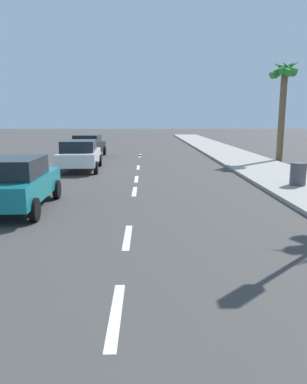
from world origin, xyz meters
name	(u,v)px	position (x,y,z in m)	size (l,w,h in m)	color
ground_plane	(137,176)	(0.00, 20.00, 0.00)	(160.00, 160.00, 0.00)	#423F3D
sidewalk_strip	(263,168)	(6.70, 22.00, 0.07)	(3.60, 80.00, 0.14)	#9E998E
lane_stripe_2	(116,314)	(0.00, 7.41, 0.00)	(0.16, 1.80, 0.01)	white
lane_stripe_3	(128,237)	(0.00, 10.79, 0.00)	(0.16, 1.80, 0.01)	white
lane_stripe_4	(135,191)	(0.00, 16.15, 0.00)	(0.16, 1.80, 0.01)	white
lane_stripe_5	(136,179)	(0.00, 18.98, 0.00)	(0.16, 1.80, 0.01)	white
lane_stripe_6	(138,167)	(0.00, 22.98, 0.00)	(0.16, 1.80, 0.01)	white
lane_stripe_7	(140,156)	(0.00, 29.20, 0.00)	(0.16, 1.80, 0.01)	white
lane_stripe_8	(140,155)	(0.00, 29.97, 0.00)	(0.16, 1.80, 0.01)	white
parked_car_teal	(16,182)	(-3.44, 13.48, 0.84)	(2.03, 4.21, 1.57)	#14727A
parked_car_white	(80,154)	(-3.05, 21.97, 0.84)	(2.27, 4.58, 1.57)	white
parked_car_black	(88,145)	(-3.62, 28.58, 0.84)	(2.12, 4.50, 1.57)	black
palm_tree_far	(284,83)	(8.79, 25.46, 4.79)	(1.83, 1.91, 6.28)	brown
trash_bin_far	(298,174)	(6.33, 16.59, 0.58)	(0.60, 0.60, 0.87)	#47474C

